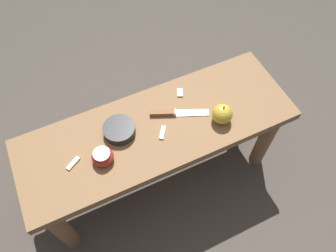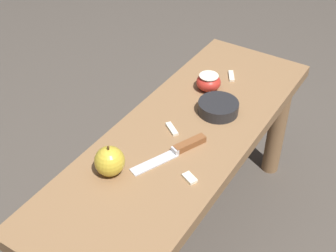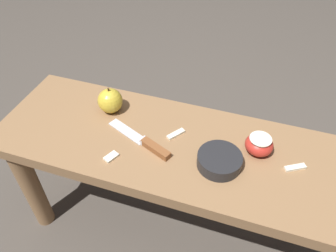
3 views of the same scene
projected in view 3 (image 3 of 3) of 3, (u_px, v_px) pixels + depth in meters
The scene contains 9 objects.
ground_plane at pixel (173, 226), 1.32m from camera, with size 8.00×8.00×0.00m, color #4C443D.
wooden_bench at pixel (174, 164), 1.05m from camera, with size 1.13×0.39×0.48m.
knife at pixel (147, 143), 0.98m from camera, with size 0.23×0.12×0.02m.
apple_whole at pixel (110, 101), 1.07m from camera, with size 0.08×0.08×0.09m.
apple_cut at pixel (259, 145), 0.95m from camera, with size 0.08×0.08×0.05m.
apple_slice_near_knife at pixel (176, 134), 1.01m from camera, with size 0.05×0.06×0.01m.
apple_slice_center at pixel (295, 167), 0.92m from camera, with size 0.06×0.05×0.01m.
apple_slice_near_bowl at pixel (111, 157), 0.94m from camera, with size 0.04×0.05×0.01m.
bowl at pixel (219, 160), 0.91m from camera, with size 0.13×0.13×0.04m.
Camera 3 is at (0.20, -0.65, 1.20)m, focal length 35.00 mm.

